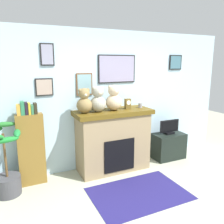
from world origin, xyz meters
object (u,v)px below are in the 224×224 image
at_px(bookshelf, 31,147).
at_px(teddy_bear_tan, 98,100).
at_px(potted_plant, 7,173).
at_px(mantel_clock, 128,104).
at_px(teddy_bear_grey, 114,99).
at_px(fireplace, 113,140).
at_px(television, 169,128).
at_px(teddy_bear_brown, 84,102).
at_px(candle_jar, 140,105).
at_px(tv_stand, 168,146).

distance_m(bookshelf, teddy_bear_tan, 1.36).
bearing_deg(potted_plant, bookshelf, 26.36).
bearing_deg(teddy_bear_tan, mantel_clock, -0.05).
distance_m(teddy_bear_tan, teddy_bear_grey, 0.30).
relative_size(fireplace, television, 3.14).
relative_size(fireplace, teddy_bear_brown, 3.34).
xyz_separation_m(bookshelf, candle_jar, (2.02, -0.09, 0.55)).
height_order(candle_jar, teddy_bear_grey, teddy_bear_grey).
bearing_deg(fireplace, teddy_bear_tan, -176.48).
bearing_deg(candle_jar, mantel_clock, -179.77).
distance_m(tv_stand, mantel_clock, 1.40).
bearing_deg(teddy_bear_brown, fireplace, 1.90).
bearing_deg(tv_stand, fireplace, 178.99).
xyz_separation_m(mantel_clock, teddy_bear_brown, (-0.84, 0.00, 0.10)).
bearing_deg(potted_plant, teddy_bear_brown, 4.34).
relative_size(teddy_bear_tan, teddy_bear_grey, 0.98).
xyz_separation_m(candle_jar, teddy_bear_tan, (-0.87, -0.00, 0.16)).
height_order(fireplace, teddy_bear_brown, teddy_bear_brown).
height_order(bookshelf, teddy_bear_brown, teddy_bear_brown).
bearing_deg(television, bookshelf, 177.89).
distance_m(tv_stand, teddy_bear_tan, 1.93).
xyz_separation_m(fireplace, mantel_clock, (0.29, -0.02, 0.67)).
xyz_separation_m(television, teddy_bear_tan, (-1.59, 0.01, 0.68)).
relative_size(fireplace, mantel_clock, 7.45).
xyz_separation_m(television, mantel_clock, (-1.00, 0.01, 0.58)).
relative_size(potted_plant, candle_jar, 12.03).
bearing_deg(teddy_bear_grey, fireplace, 108.30).
distance_m(tv_stand, candle_jar, 1.18).
bearing_deg(candle_jar, teddy_bear_grey, -179.94).
bearing_deg(tv_stand, television, -90.00).
height_order(tv_stand, mantel_clock, mantel_clock).
height_order(potted_plant, teddy_bear_tan, teddy_bear_tan).
distance_m(tv_stand, teddy_bear_brown, 2.14).
distance_m(potted_plant, teddy_bear_brown, 1.63).
bearing_deg(tv_stand, candle_jar, 179.60).
relative_size(bookshelf, teddy_bear_grey, 3.04).
xyz_separation_m(candle_jar, mantel_clock, (-0.28, -0.00, 0.05)).
xyz_separation_m(bookshelf, teddy_bear_brown, (0.90, -0.10, 0.70)).
height_order(mantel_clock, teddy_bear_grey, teddy_bear_grey).
bearing_deg(potted_plant, tv_stand, 1.71).
bearing_deg(teddy_bear_tan, television, -0.21).
height_order(television, teddy_bear_tan, teddy_bear_tan).
bearing_deg(bookshelf, potted_plant, -153.64).
distance_m(bookshelf, tv_stand, 2.77).
xyz_separation_m(fireplace, teddy_bear_grey, (0.01, -0.02, 0.78)).
relative_size(television, candle_jar, 4.93).
xyz_separation_m(potted_plant, teddy_bear_grey, (1.85, 0.10, 1.00)).
height_order(television, candle_jar, candle_jar).
bearing_deg(teddy_bear_grey, tv_stand, -0.20).
bearing_deg(potted_plant, candle_jar, 2.34).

